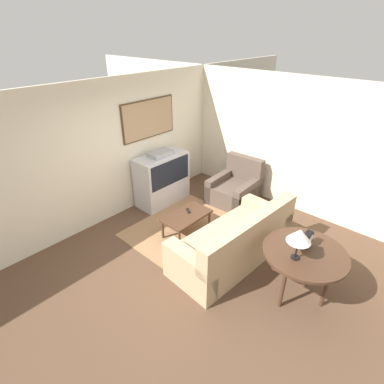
{
  "coord_description": "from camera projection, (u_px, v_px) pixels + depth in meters",
  "views": [
    {
      "loc": [
        -2.96,
        -2.62,
        3.46
      ],
      "look_at": [
        0.64,
        0.66,
        0.75
      ],
      "focal_mm": 28.0,
      "sensor_mm": 36.0,
      "label": 1
    }
  ],
  "objects": [
    {
      "name": "area_rug",
      "position": [
        187.0,
        230.0,
        5.79
      ],
      "size": [
        2.09,
        1.78,
        0.01
      ],
      "color": "#99704C",
      "rests_on": "ground_plane"
    },
    {
      "name": "couch",
      "position": [
        234.0,
        243.0,
        4.92
      ],
      "size": [
        2.23,
        1.08,
        0.97
      ],
      "rotation": [
        0.0,
        0.0,
        3.08
      ],
      "color": "tan",
      "rests_on": "ground_plane"
    },
    {
      "name": "ground_plane",
      "position": [
        195.0,
        256.0,
        5.13
      ],
      "size": [
        12.0,
        12.0,
        0.0
      ],
      "primitive_type": "plane",
      "color": "brown"
    },
    {
      "name": "coffee_table",
      "position": [
        186.0,
        217.0,
        5.53
      ],
      "size": [
        0.92,
        0.52,
        0.42
      ],
      "color": "#472D1E",
      "rests_on": "ground_plane"
    },
    {
      "name": "wall_right",
      "position": [
        280.0,
        143.0,
        6.18
      ],
      "size": [
        0.06,
        12.0,
        2.7
      ],
      "color": "beige",
      "rests_on": "ground_plane"
    },
    {
      "name": "table_lamp",
      "position": [
        300.0,
        236.0,
        3.79
      ],
      "size": [
        0.31,
        0.31,
        0.46
      ],
      "color": "black",
      "rests_on": "console_table"
    },
    {
      "name": "mantel_clock",
      "position": [
        308.0,
        239.0,
        4.14
      ],
      "size": [
        0.15,
        0.1,
        0.22
      ],
      "color": "black",
      "rests_on": "console_table"
    },
    {
      "name": "tv",
      "position": [
        162.0,
        179.0,
        6.48
      ],
      "size": [
        1.16,
        0.57,
        1.19
      ],
      "color": "silver",
      "rests_on": "ground_plane"
    },
    {
      "name": "console_table",
      "position": [
        305.0,
        255.0,
        4.11
      ],
      "size": [
        1.14,
        1.14,
        0.77
      ],
      "color": "#472D1E",
      "rests_on": "ground_plane"
    },
    {
      "name": "wall_back",
      "position": [
        114.0,
        151.0,
        5.74
      ],
      "size": [
        12.0,
        0.1,
        2.7
      ],
      "color": "beige",
      "rests_on": "ground_plane"
    },
    {
      "name": "armchair",
      "position": [
        235.0,
        189.0,
        6.64
      ],
      "size": [
        1.04,
        0.92,
        0.95
      ],
      "rotation": [
        0.0,
        0.0,
        -1.52
      ],
      "color": "brown",
      "rests_on": "ground_plane"
    },
    {
      "name": "remote",
      "position": [
        188.0,
        211.0,
        5.61
      ],
      "size": [
        0.12,
        0.16,
        0.02
      ],
      "color": "black",
      "rests_on": "coffee_table"
    }
  ]
}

